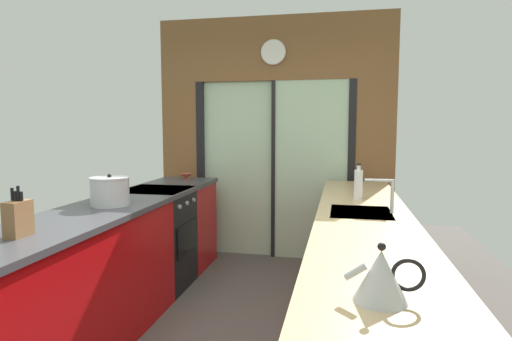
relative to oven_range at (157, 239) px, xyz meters
name	(u,v)px	position (x,y,z in m)	size (l,w,h in m)	color
ground_plane	(235,328)	(0.91, -0.65, -0.47)	(5.04, 7.60, 0.02)	#4C4742
back_wall_unit	(274,124)	(0.91, 1.15, 1.07)	(2.64, 0.12, 2.70)	brown
left_counter_run	(87,280)	(0.00, -1.12, 0.01)	(0.62, 3.80, 0.92)	#AD0C0F
right_counter_run	(364,291)	(1.82, -0.95, 0.01)	(0.62, 3.80, 0.92)	#AD0C0F
sink_faucet	(387,190)	(1.96, -0.70, 0.62)	(0.19, 0.02, 0.23)	#B7BABC
oven_range	(157,239)	(0.00, 0.00, 0.00)	(0.60, 0.60, 0.92)	black
mixing_bowl	(186,176)	(0.02, 0.73, 0.50)	(0.15, 0.15, 0.07)	#BC4C38
knife_block	(18,218)	(0.02, -1.72, 0.56)	(0.08, 0.14, 0.27)	brown
stock_pot	(110,191)	(0.02, -0.82, 0.57)	(0.28, 0.28, 0.23)	#B7BABC
kettle	(381,276)	(1.80, -2.21, 0.55)	(0.26, 0.18, 0.20)	#B7BABC
soap_bottle	(358,184)	(1.80, -0.17, 0.59)	(0.07, 0.07, 0.28)	silver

